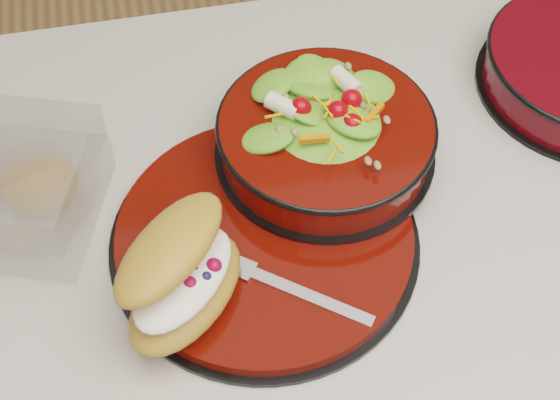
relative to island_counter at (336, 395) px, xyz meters
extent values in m
cube|color=beige|center=(0.00, 0.00, 0.43)|extent=(1.24, 0.74, 0.04)
cylinder|color=black|center=(-0.10, 0.00, 0.45)|extent=(0.31, 0.31, 0.01)
cylinder|color=#570802|center=(-0.10, 0.00, 0.46)|extent=(0.30, 0.30, 0.01)
torus|color=black|center=(-0.09, -0.01, 0.46)|extent=(0.17, 0.17, 0.01)
cylinder|color=black|center=(-0.02, 0.08, 0.47)|extent=(0.23, 0.23, 0.01)
cylinder|color=#570802|center=(-0.02, 0.08, 0.49)|extent=(0.22, 0.22, 0.04)
torus|color=black|center=(-0.02, 0.08, 0.51)|extent=(0.23, 0.23, 0.01)
ellipsoid|color=#558E27|center=(-0.02, 0.08, 0.51)|extent=(0.19, 0.19, 0.07)
sphere|color=red|center=(0.03, 0.08, 0.55)|extent=(0.02, 0.02, 0.02)
sphere|color=red|center=(-0.02, 0.13, 0.55)|extent=(0.02, 0.02, 0.02)
sphere|color=red|center=(-0.07, 0.08, 0.55)|extent=(0.02, 0.02, 0.02)
sphere|color=red|center=(-0.02, 0.04, 0.55)|extent=(0.02, 0.02, 0.02)
cylinder|color=silver|center=(0.01, 0.12, 0.55)|extent=(0.04, 0.04, 0.02)
cylinder|color=silver|center=(-0.06, 0.10, 0.55)|extent=(0.04, 0.03, 0.02)
cube|color=orange|center=(-0.04, 0.05, 0.55)|extent=(0.03, 0.03, 0.01)
cube|color=orange|center=(0.03, 0.07, 0.55)|extent=(0.03, 0.02, 0.01)
ellipsoid|color=#BF823A|center=(-0.19, -0.07, 0.48)|extent=(0.15, 0.16, 0.04)
ellipsoid|color=white|center=(-0.19, -0.07, 0.51)|extent=(0.13, 0.13, 0.02)
ellipsoid|color=#BF823A|center=(-0.19, -0.05, 0.53)|extent=(0.14, 0.15, 0.03)
sphere|color=#B70D2C|center=(-0.21, -0.07, 0.52)|extent=(0.02, 0.02, 0.02)
sphere|color=#B70D2C|center=(-0.18, -0.08, 0.52)|extent=(0.02, 0.02, 0.02)
sphere|color=#B70D2C|center=(-0.16, -0.06, 0.52)|extent=(0.02, 0.02, 0.02)
sphere|color=#191947|center=(-0.19, -0.06, 0.52)|extent=(0.01, 0.01, 0.01)
sphere|color=#191947|center=(-0.17, -0.06, 0.52)|extent=(0.01, 0.01, 0.01)
sphere|color=#191947|center=(-0.19, -0.07, 0.52)|extent=(0.01, 0.01, 0.01)
sphere|color=#191947|center=(-0.17, -0.07, 0.52)|extent=(0.01, 0.01, 0.01)
sphere|color=#191947|center=(-0.20, -0.07, 0.52)|extent=(0.01, 0.01, 0.01)
sphere|color=#191947|center=(-0.17, -0.06, 0.52)|extent=(0.01, 0.01, 0.01)
cube|color=silver|center=(-0.07, -0.08, 0.47)|extent=(0.11, 0.09, 0.00)
cube|color=silver|center=(-0.14, -0.04, 0.47)|extent=(0.04, 0.04, 0.00)
ellipsoid|color=#BF823A|center=(-0.32, 0.09, 0.47)|extent=(0.08, 0.07, 0.04)
camera|label=1|loc=(-0.18, -0.43, 1.10)|focal=50.00mm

